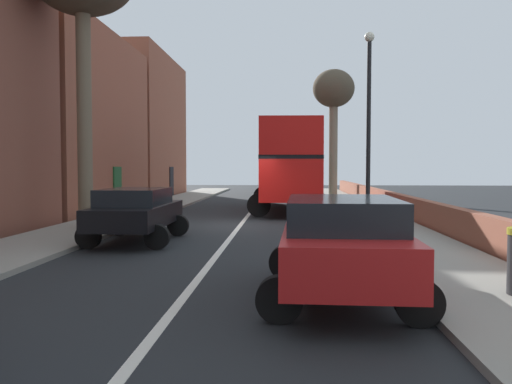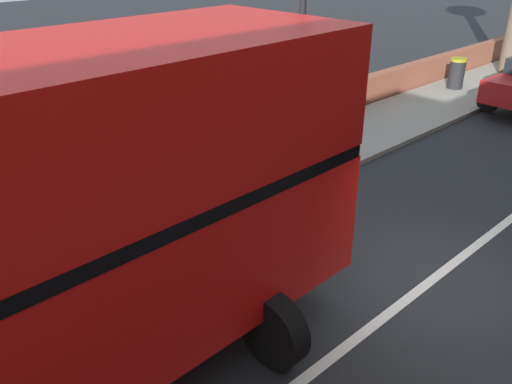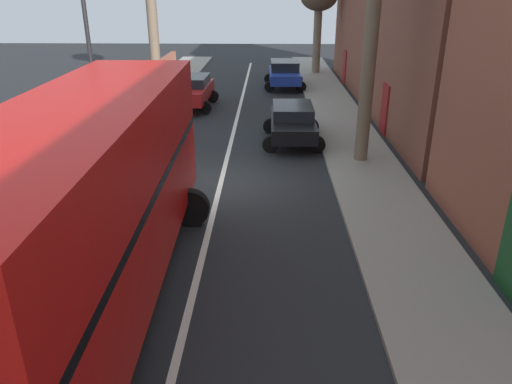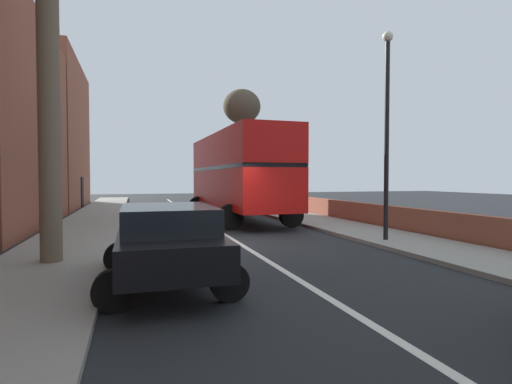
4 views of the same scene
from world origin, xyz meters
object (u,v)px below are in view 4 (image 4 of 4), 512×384
object	(u,v)px
parked_car_green_right_1	(215,193)
parked_car_black_left_2	(167,239)
lamppost_right	(387,119)
street_tree_right_3	(242,112)
double_decker_bus	(238,171)

from	to	relation	value
parked_car_green_right_1	parked_car_black_left_2	bearing A→B (deg)	-103.40
parked_car_black_left_2	lamppost_right	xyz separation A→B (m)	(6.80, 3.04, 2.93)
parked_car_green_right_1	lamppost_right	size ratio (longest dim) A/B	0.67
parked_car_black_left_2	street_tree_right_3	distance (m)	24.22
parked_car_black_left_2	double_decker_bus	bearing A→B (deg)	69.39
double_decker_bus	street_tree_right_3	size ratio (longest dim) A/B	1.20
double_decker_bus	lamppost_right	world-z (taller)	lamppost_right
parked_car_green_right_1	lamppost_right	xyz separation A→B (m)	(1.80, -17.95, 2.87)
street_tree_right_3	double_decker_bus	bearing A→B (deg)	-105.97
double_decker_bus	lamppost_right	xyz separation A→B (m)	(2.60, -8.13, 1.45)
parked_car_green_right_1	lamppost_right	bearing A→B (deg)	-84.27
parked_car_black_left_2	lamppost_right	world-z (taller)	lamppost_right
parked_car_black_left_2	lamppost_right	distance (m)	8.00
parked_car_green_right_1	lamppost_right	world-z (taller)	lamppost_right
double_decker_bus	lamppost_right	distance (m)	8.66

